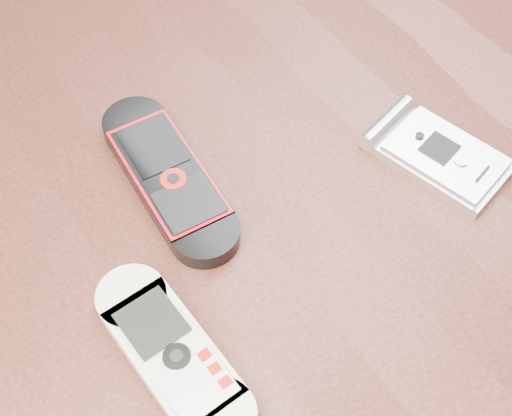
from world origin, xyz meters
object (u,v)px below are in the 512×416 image
(nokia_white, at_px, (173,355))
(nokia_black_red, at_px, (168,176))
(motorola_razr, at_px, (441,156))
(table, at_px, (251,290))

(nokia_white, height_order, nokia_black_red, same)
(nokia_white, relative_size, motorola_razr, 1.33)
(table, xyz_separation_m, nokia_black_red, (-0.03, 0.06, 0.11))
(nokia_white, distance_m, nokia_black_red, 0.14)
(table, height_order, motorola_razr, motorola_razr)
(table, height_order, nokia_black_red, nokia_black_red)
(nokia_black_red, bearing_deg, nokia_white, -114.99)
(nokia_black_red, distance_m, motorola_razr, 0.20)
(table, distance_m, nokia_white, 0.16)
(nokia_white, bearing_deg, motorola_razr, 2.73)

